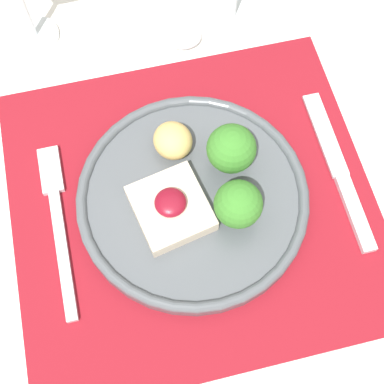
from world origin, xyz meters
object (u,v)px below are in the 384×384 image
Objects in this scene: fork at (57,216)px; knife at (342,179)px; dinner_plate at (195,192)px; spoon at (162,42)px.

fork is 1.00× the size of knife.
dinner_plate is 0.17m from knife.
fork is at bearing 175.14° from knife.
knife is (0.32, -0.03, 0.00)m from fork.
knife reaches higher than fork.
dinner_plate is 1.26× the size of knife.
spoon is (0.01, 0.22, -0.02)m from dinner_plate.
fork is 1.09× the size of spoon.
fork is 0.26m from spoon.
knife is at bearing -2.94° from fork.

